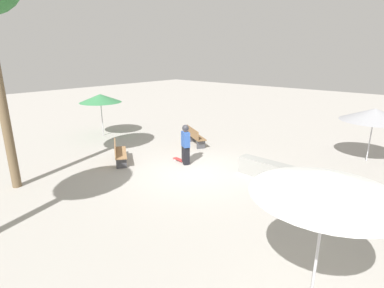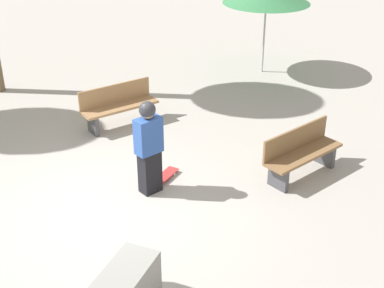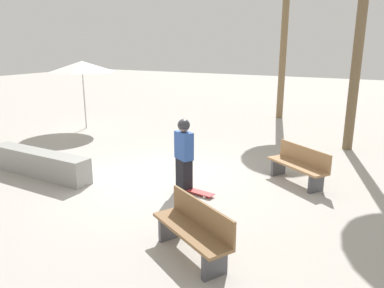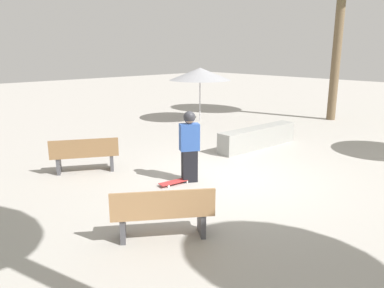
{
  "view_description": "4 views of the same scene",
  "coord_description": "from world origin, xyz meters",
  "px_view_note": "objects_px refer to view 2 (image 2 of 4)",
  "views": [
    {
      "loc": [
        -6.82,
        7.88,
        4.24
      ],
      "look_at": [
        0.61,
        -0.63,
        0.82
      ],
      "focal_mm": 28.0,
      "sensor_mm": 36.0,
      "label": 1
    },
    {
      "loc": [
        -6.02,
        -3.75,
        4.81
      ],
      "look_at": [
        1.27,
        -1.0,
        0.74
      ],
      "focal_mm": 50.0,
      "sensor_mm": 36.0,
      "label": 2
    },
    {
      "loc": [
        4.56,
        -7.18,
        3.14
      ],
      "look_at": [
        0.76,
        -0.04,
        0.96
      ],
      "focal_mm": 35.0,
      "sensor_mm": 36.0,
      "label": 3
    },
    {
      "loc": [
        6.23,
        5.46,
        2.91
      ],
      "look_at": [
        0.43,
        -0.75,
        0.75
      ],
      "focal_mm": 35.0,
      "sensor_mm": 36.0,
      "label": 4
    }
  ],
  "objects_px": {
    "bench_near": "(119,106)",
    "bench_far": "(301,153)",
    "skateboard": "(162,178)",
    "skater_main": "(149,145)"
  },
  "relations": [
    {
      "from": "bench_near",
      "to": "bench_far",
      "type": "xyz_separation_m",
      "value": [
        -0.7,
        -3.88,
        0.0
      ]
    },
    {
      "from": "skateboard",
      "to": "bench_near",
      "type": "distance_m",
      "value": 2.49
    },
    {
      "from": "bench_near",
      "to": "bench_far",
      "type": "distance_m",
      "value": 3.94
    },
    {
      "from": "skater_main",
      "to": "skateboard",
      "type": "distance_m",
      "value": 0.88
    },
    {
      "from": "skater_main",
      "to": "bench_near",
      "type": "distance_m",
      "value": 2.72
    },
    {
      "from": "skateboard",
      "to": "skater_main",
      "type": "bearing_deg",
      "value": 178.07
    },
    {
      "from": "bench_near",
      "to": "skateboard",
      "type": "bearing_deg",
      "value": 79.3
    },
    {
      "from": "skateboard",
      "to": "bench_far",
      "type": "distance_m",
      "value": 2.42
    },
    {
      "from": "bench_far",
      "to": "bench_near",
      "type": "bearing_deg",
      "value": -70.94
    },
    {
      "from": "skater_main",
      "to": "bench_far",
      "type": "height_order",
      "value": "skater_main"
    }
  ]
}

